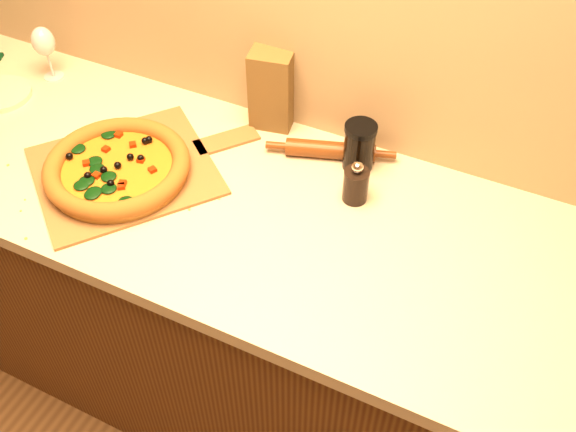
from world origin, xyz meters
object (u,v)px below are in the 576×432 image
at_px(rolling_pin, 330,150).
at_px(wine_glass, 44,43).
at_px(pepper_grinder, 356,184).
at_px(side_plate, 1,94).
at_px(dark_jar, 359,146).
at_px(pizza, 117,167).
at_px(pizza_peel, 131,169).

distance_m(rolling_pin, wine_glass, 0.87).
bearing_deg(rolling_pin, wine_glass, -178.41).
distance_m(pepper_grinder, side_plate, 1.05).
relative_size(pepper_grinder, dark_jar, 0.89).
xyz_separation_m(wine_glass, dark_jar, (0.94, 0.02, -0.05)).
bearing_deg(pizza, rolling_pin, 33.93).
height_order(rolling_pin, dark_jar, dark_jar).
height_order(pizza, wine_glass, wine_glass).
bearing_deg(pizza, side_plate, 165.51).
bearing_deg(rolling_pin, side_plate, -169.98).
height_order(dark_jar, side_plate, dark_jar).
bearing_deg(wine_glass, rolling_pin, 1.59).
height_order(pepper_grinder, side_plate, pepper_grinder).
relative_size(pepper_grinder, side_plate, 0.67).
height_order(rolling_pin, wine_glass, wine_glass).
xyz_separation_m(pizza_peel, dark_jar, (0.50, 0.26, 0.06)).
relative_size(rolling_pin, wine_glass, 2.00).
distance_m(pepper_grinder, rolling_pin, 0.16).
relative_size(pizza_peel, side_plate, 3.45).
height_order(wine_glass, side_plate, wine_glass).
distance_m(rolling_pin, side_plate, 0.95).
height_order(pizza_peel, wine_glass, wine_glass).
distance_m(pizza_peel, pepper_grinder, 0.56).
relative_size(wine_glass, side_plate, 0.95).
relative_size(wine_glass, dark_jar, 1.25).
height_order(pizza, pepper_grinder, pepper_grinder).
bearing_deg(side_plate, dark_jar, 9.11).
bearing_deg(side_plate, pizza, -14.49).
height_order(pizza, side_plate, pizza).
height_order(pepper_grinder, dark_jar, dark_jar).
bearing_deg(side_plate, wine_glass, 63.94).
bearing_deg(pizza, dark_jar, 29.58).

